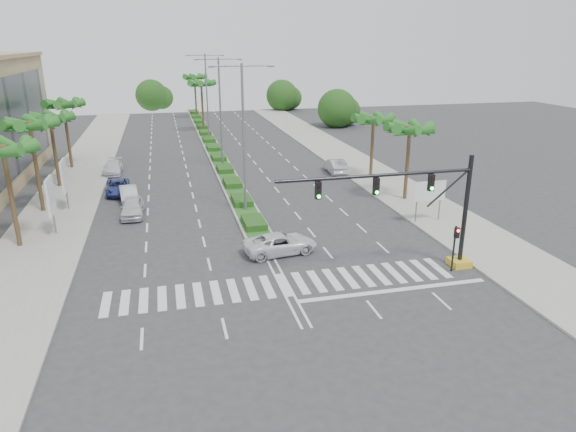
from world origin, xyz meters
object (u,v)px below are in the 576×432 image
(car_parked_d, at_px, (113,167))
(car_crossing, at_px, (280,243))
(car_parked_c, at_px, (118,187))
(car_right, at_px, (336,166))
(car_parked_a, at_px, (132,207))
(car_parked_b, at_px, (129,194))

(car_parked_d, bearing_deg, car_crossing, -61.38)
(car_parked_c, bearing_deg, car_right, 3.62)
(car_parked_a, xyz_separation_m, car_parked_d, (-2.65, 15.30, -0.07))
(car_crossing, distance_m, car_right, 22.96)
(car_parked_a, distance_m, car_crossing, 14.47)
(car_parked_a, xyz_separation_m, car_parked_b, (-0.49, 4.16, -0.06))
(car_parked_c, xyz_separation_m, car_right, (22.39, 2.80, 0.13))
(car_parked_a, bearing_deg, car_crossing, -45.03)
(car_parked_b, xyz_separation_m, car_crossing, (10.50, -14.60, -0.00))
(car_parked_a, distance_m, car_parked_c, 7.20)
(car_parked_c, height_order, car_right, car_right)
(car_parked_d, distance_m, car_right, 24.09)
(car_parked_b, relative_size, car_parked_d, 0.90)
(car_parked_a, relative_size, car_right, 0.93)
(car_parked_c, xyz_separation_m, car_parked_d, (-1.07, 8.28, 0.03))
(car_parked_b, relative_size, car_crossing, 0.84)
(car_parked_c, relative_size, car_parked_d, 1.00)
(car_parked_b, xyz_separation_m, car_parked_c, (-1.09, 2.86, -0.05))
(car_crossing, bearing_deg, car_parked_a, 35.74)
(car_parked_d, relative_size, car_crossing, 0.93)
(car_crossing, bearing_deg, car_right, -36.12)
(car_parked_b, distance_m, car_parked_d, 11.35)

